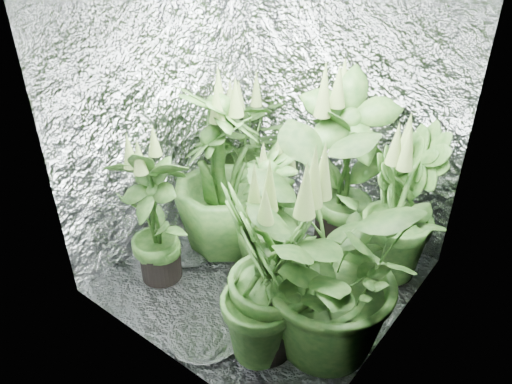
{
  "coord_description": "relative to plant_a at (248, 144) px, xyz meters",
  "views": [
    {
      "loc": [
        1.4,
        -1.89,
        2.07
      ],
      "look_at": [
        -0.07,
        0.0,
        0.58
      ],
      "focal_mm": 35.0,
      "sensor_mm": 36.0,
      "label": 1
    }
  ],
  "objects": [
    {
      "name": "circulation_fan",
      "position": [
        1.25,
        -0.03,
        -0.31
      ],
      "size": [
        0.18,
        0.28,
        0.34
      ],
      "rotation": [
        0.0,
        0.0,
        0.39
      ],
      "color": "black",
      "rests_on": "ground"
    },
    {
      "name": "plant_label",
      "position": [
        1.07,
        -1.14,
        -0.16
      ],
      "size": [
        0.06,
        0.04,
        0.09
      ],
      "primitive_type": "cube",
      "rotation": [
        -0.21,
        0.0,
        0.38
      ],
      "color": "white",
      "rests_on": "plant_g"
    },
    {
      "name": "plant_d",
      "position": [
        0.25,
        -0.58,
        0.1
      ],
      "size": [
        0.79,
        0.79,
        1.19
      ],
      "rotation": [
        0.0,
        0.0,
        2.77
      ],
      "color": "black",
      "rests_on": "ground"
    },
    {
      "name": "ground",
      "position": [
        0.64,
        -0.64,
        -0.46
      ],
      "size": [
        1.6,
        1.6,
        0.0
      ],
      "primitive_type": "plane",
      "color": "silver",
      "rests_on": "ground"
    },
    {
      "name": "plant_g",
      "position": [
        1.01,
        -1.12,
        0.05
      ],
      "size": [
        0.68,
        0.68,
        1.08
      ],
      "rotation": [
        0.0,
        0.0,
        5.01
      ],
      "color": "black",
      "rests_on": "ground"
    },
    {
      "name": "plant_h",
      "position": [
        0.6,
        -0.54,
        -0.06
      ],
      "size": [
        0.62,
        0.62,
        0.89
      ],
      "rotation": [
        0.0,
        0.0,
        5.68
      ],
      "color": "black",
      "rests_on": "ground"
    },
    {
      "name": "walls",
      "position": [
        0.64,
        -0.64,
        0.54
      ],
      "size": [
        1.62,
        1.62,
        2.0
      ],
      "color": "silver",
      "rests_on": "ground"
    },
    {
      "name": "plant_b",
      "position": [
        0.84,
        -0.1,
        0.12
      ],
      "size": [
        0.82,
        0.82,
        1.25
      ],
      "rotation": [
        0.0,
        0.0,
        0.53
      ],
      "color": "black",
      "rests_on": "ground"
    },
    {
      "name": "plant_a",
      "position": [
        0.0,
        0.0,
        0.0
      ],
      "size": [
        0.86,
        0.86,
        0.97
      ],
      "rotation": [
        0.0,
        0.0,
        0.1
      ],
      "color": "black",
      "rests_on": "ground"
    },
    {
      "name": "plant_f",
      "position": [
        0.14,
        -1.03,
        -0.0
      ],
      "size": [
        0.66,
        0.66,
        0.99
      ],
      "rotation": [
        0.0,
        0.0,
        3.7
      ],
      "color": "black",
      "rests_on": "ground"
    },
    {
      "name": "plant_e",
      "position": [
        1.19,
        -0.94,
        0.09
      ],
      "size": [
        1.07,
        1.07,
        1.16
      ],
      "rotation": [
        0.0,
        0.0,
        3.28
      ],
      "color": "black",
      "rests_on": "ground"
    },
    {
      "name": "plant_c",
      "position": [
        1.23,
        -0.13,
        0.01
      ],
      "size": [
        0.64,
        0.64,
        1.03
      ],
      "rotation": [
        0.0,
        0.0,
        1.86
      ],
      "color": "black",
      "rests_on": "ground"
    }
  ]
}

